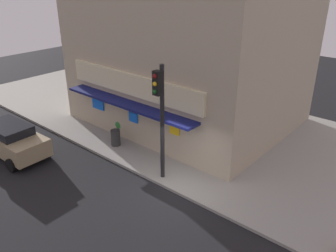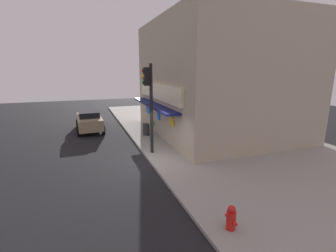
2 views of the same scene
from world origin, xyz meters
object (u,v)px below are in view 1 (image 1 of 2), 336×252
Objects in this scene: pedestrian at (229,155)px; potted_plant_by_doorway at (122,125)px; traffic_light at (160,109)px; trash_can at (116,138)px; parked_car_tan at (10,139)px.

pedestrian is 1.80× the size of potted_plant_by_doorway.
trash_can is (-3.74, 0.76, -2.75)m from traffic_light.
traffic_light reaches higher than parked_car_tan.
traffic_light is at bearing -134.15° from pedestrian.
parked_car_tan is (-3.36, -3.77, 0.29)m from trash_can.
traffic_light is 5.49m from potted_plant_by_doorway.
traffic_light is at bearing -11.53° from trash_can.
potted_plant_by_doorway is 5.53m from parked_car_tan.
parked_car_tan is at bearing -157.04° from traffic_light.
pedestrian is (5.77, 1.32, 0.54)m from trash_can.
pedestrian is at bearing 29.18° from parked_car_tan.
trash_can is 0.85× the size of potted_plant_by_doorway.
traffic_light is 1.10× the size of parked_car_tan.
trash_can is at bearing 168.47° from traffic_light.
traffic_light is at bearing 22.96° from parked_car_tan.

